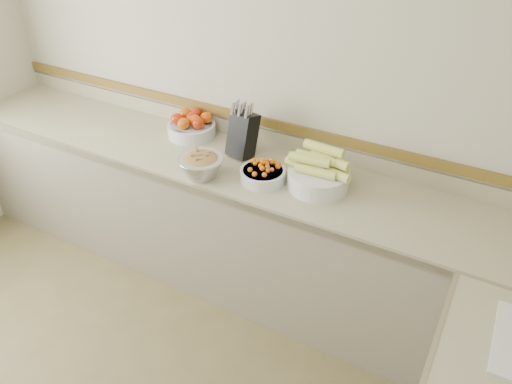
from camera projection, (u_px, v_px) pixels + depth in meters
The scene contains 7 objects.
back_wall at pixel (257, 81), 2.98m from camera, with size 4.00×4.00×0.00m, color #AEA88F.
counter_back at pixel (233, 222), 3.22m from camera, with size 4.00×0.65×1.08m.
knife_block at pixel (243, 133), 2.98m from camera, with size 0.18×0.20×0.35m.
tomato_bowl at pixel (192, 126), 3.23m from camera, with size 0.31×0.31×0.15m.
cherry_tomato_bowl at pixel (263, 173), 2.79m from camera, with size 0.26×0.26×0.14m.
corn_bowl at pixel (319, 173), 2.71m from camera, with size 0.38×0.34×0.25m.
rhubarb_bowl at pixel (201, 165), 2.81m from camera, with size 0.26×0.26×0.15m.
Camera 1 is at (1.36, -0.49, 2.43)m, focal length 35.00 mm.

